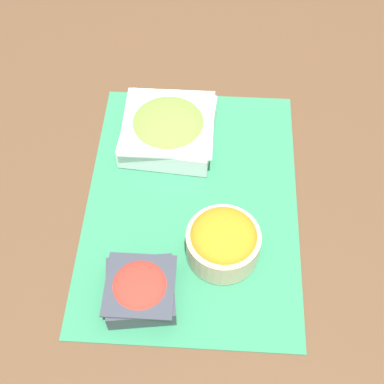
% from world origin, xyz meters
% --- Properties ---
extents(ground_plane, '(3.00, 3.00, 0.00)m').
position_xyz_m(ground_plane, '(0.00, 0.00, 0.00)').
color(ground_plane, '#513823').
extents(placemat, '(0.56, 0.40, 0.00)m').
position_xyz_m(placemat, '(0.00, 0.00, 0.00)').
color(placemat, '#2D7A51').
rests_on(placemat, ground_plane).
extents(tomato_bowl, '(0.13, 0.13, 0.05)m').
position_xyz_m(tomato_bowl, '(-0.20, 0.07, 0.03)').
color(tomato_bowl, '#333842').
rests_on(tomato_bowl, placemat).
extents(lettuce_bowl, '(0.19, 0.19, 0.06)m').
position_xyz_m(lettuce_bowl, '(0.15, 0.06, 0.04)').
color(lettuce_bowl, white).
rests_on(lettuce_bowl, placemat).
extents(carrot_bowl, '(0.13, 0.13, 0.08)m').
position_xyz_m(carrot_bowl, '(-0.11, -0.06, 0.04)').
color(carrot_bowl, '#C6B28E').
rests_on(carrot_bowl, placemat).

